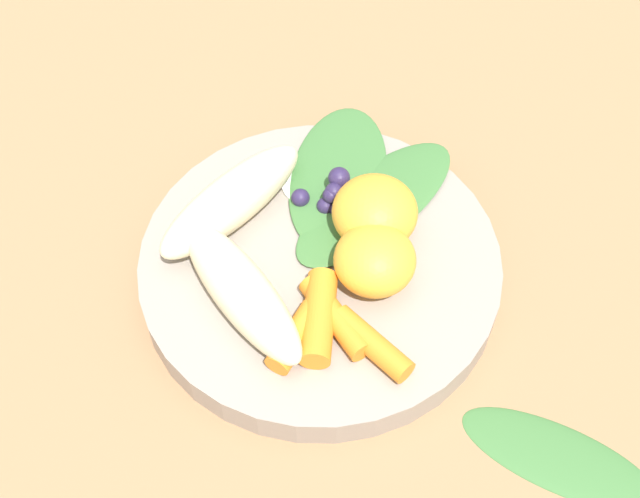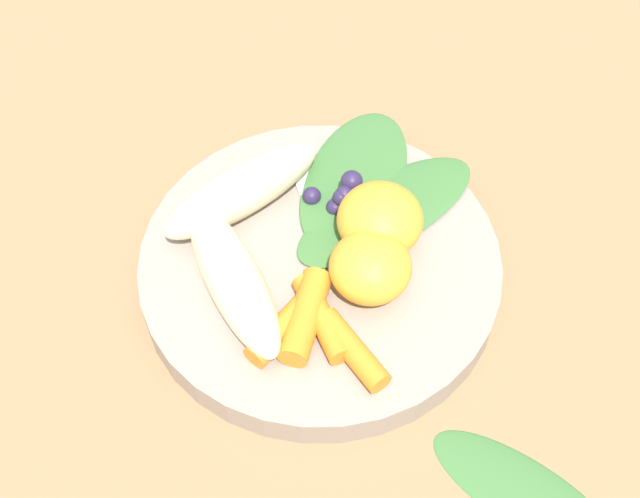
{
  "view_description": "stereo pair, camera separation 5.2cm",
  "coord_description": "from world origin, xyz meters",
  "px_view_note": "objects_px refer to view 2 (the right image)",
  "views": [
    {
      "loc": [
        -0.24,
        -0.2,
        0.48
      ],
      "look_at": [
        0.0,
        0.0,
        0.03
      ],
      "focal_mm": 49.0,
      "sensor_mm": 36.0,
      "label": 1
    },
    {
      "loc": [
        -0.2,
        -0.24,
        0.48
      ],
      "look_at": [
        0.0,
        0.0,
        0.03
      ],
      "focal_mm": 49.0,
      "sensor_mm": 36.0,
      "label": 2
    }
  ],
  "objects_px": {
    "banana_peeled_right": "(242,190)",
    "kale_leaf_stray": "(525,492)",
    "banana_peeled_left": "(234,279)",
    "bowl": "(320,268)",
    "orange_segment_near": "(380,220)"
  },
  "relations": [
    {
      "from": "banana_peeled_left",
      "to": "banana_peeled_right",
      "type": "height_order",
      "value": "same"
    },
    {
      "from": "bowl",
      "to": "banana_peeled_right",
      "type": "distance_m",
      "value": 0.07
    },
    {
      "from": "banana_peeled_left",
      "to": "banana_peeled_right",
      "type": "xyz_separation_m",
      "value": [
        0.05,
        0.05,
        0.0
      ]
    },
    {
      "from": "bowl",
      "to": "banana_peeled_left",
      "type": "relative_size",
      "value": 1.95
    },
    {
      "from": "bowl",
      "to": "orange_segment_near",
      "type": "xyz_separation_m",
      "value": [
        0.04,
        -0.01,
        0.03
      ]
    },
    {
      "from": "banana_peeled_left",
      "to": "banana_peeled_right",
      "type": "relative_size",
      "value": 1.0
    },
    {
      "from": "banana_peeled_right",
      "to": "kale_leaf_stray",
      "type": "height_order",
      "value": "banana_peeled_right"
    },
    {
      "from": "bowl",
      "to": "orange_segment_near",
      "type": "relative_size",
      "value": 4.24
    },
    {
      "from": "banana_peeled_right",
      "to": "kale_leaf_stray",
      "type": "xyz_separation_m",
      "value": [
        0.01,
        -0.25,
        -0.04
      ]
    },
    {
      "from": "bowl",
      "to": "banana_peeled_left",
      "type": "bearing_deg",
      "value": 167.62
    },
    {
      "from": "banana_peeled_left",
      "to": "kale_leaf_stray",
      "type": "distance_m",
      "value": 0.21
    },
    {
      "from": "bowl",
      "to": "banana_peeled_left",
      "type": "xyz_separation_m",
      "value": [
        -0.06,
        0.01,
        0.03
      ]
    },
    {
      "from": "banana_peeled_right",
      "to": "orange_segment_near",
      "type": "height_order",
      "value": "orange_segment_near"
    },
    {
      "from": "orange_segment_near",
      "to": "kale_leaf_stray",
      "type": "xyz_separation_m",
      "value": [
        -0.04,
        -0.17,
        -0.04
      ]
    },
    {
      "from": "banana_peeled_left",
      "to": "orange_segment_near",
      "type": "distance_m",
      "value": 0.1
    }
  ]
}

